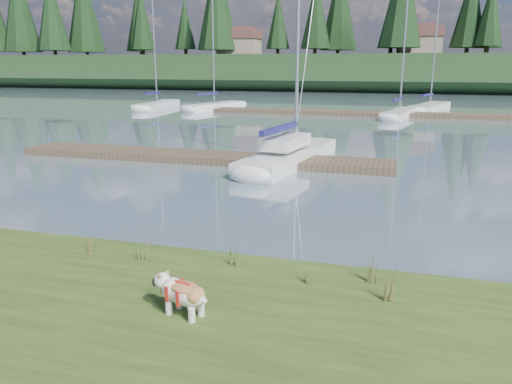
% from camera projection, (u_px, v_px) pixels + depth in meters
% --- Properties ---
extents(ground, '(200.00, 200.00, 0.00)m').
position_uv_depth(ground, '(348.00, 115.00, 39.47)').
color(ground, gray).
rests_on(ground, ground).
extents(ridge, '(200.00, 20.00, 5.00)m').
position_uv_depth(ridge, '(378.00, 73.00, 78.83)').
color(ridge, black).
rests_on(ridge, ground).
extents(bulldog, '(0.97, 0.55, 0.57)m').
position_uv_depth(bulldog, '(183.00, 292.00, 7.33)').
color(bulldog, silver).
rests_on(bulldog, bank).
extents(sailboat_main, '(2.96, 8.45, 11.99)m').
position_uv_depth(sailboat_main, '(295.00, 151.00, 20.81)').
color(sailboat_main, silver).
rests_on(sailboat_main, ground).
extents(dock_near, '(16.00, 2.00, 0.30)m').
position_uv_depth(dock_near, '(200.00, 157.00, 20.99)').
color(dock_near, '#4C3D2C').
rests_on(dock_near, ground).
extents(dock_far, '(26.00, 2.20, 0.30)m').
position_uv_depth(dock_far, '(374.00, 114.00, 38.89)').
color(dock_far, '#4C3D2C').
rests_on(dock_far, ground).
extents(sailboat_bg_0, '(2.22, 8.31, 11.88)m').
position_uv_depth(sailboat_bg_0, '(160.00, 104.00, 46.02)').
color(sailboat_bg_0, silver).
rests_on(sailboat_bg_0, ground).
extents(sailboat_bg_1, '(4.10, 7.81, 11.61)m').
position_uv_depth(sailboat_bg_1, '(219.00, 105.00, 44.69)').
color(sailboat_bg_1, silver).
rests_on(sailboat_bg_1, ground).
extents(sailboat_bg_2, '(2.94, 7.42, 11.02)m').
position_uv_depth(sailboat_bg_2, '(401.00, 112.00, 38.14)').
color(sailboat_bg_2, silver).
rests_on(sailboat_bg_2, ground).
extents(sailboat_bg_3, '(4.16, 8.55, 12.35)m').
position_uv_depth(sailboat_bg_3, '(432.00, 106.00, 43.82)').
color(sailboat_bg_3, silver).
rests_on(sailboat_bg_3, ground).
extents(weed_0, '(0.17, 0.14, 0.71)m').
position_uv_depth(weed_0, '(143.00, 245.00, 9.38)').
color(weed_0, '#475B23').
rests_on(weed_0, bank).
extents(weed_1, '(0.17, 0.14, 0.51)m').
position_uv_depth(weed_1, '(234.00, 255.00, 9.11)').
color(weed_1, '#475B23').
rests_on(weed_1, bank).
extents(weed_2, '(0.17, 0.14, 0.72)m').
position_uv_depth(weed_2, '(392.00, 284.00, 7.73)').
color(weed_2, '#475B23').
rests_on(weed_2, bank).
extents(weed_3, '(0.17, 0.14, 0.46)m').
position_uv_depth(weed_3, '(90.00, 244.00, 9.75)').
color(weed_3, '#475B23').
rests_on(weed_3, bank).
extents(weed_4, '(0.17, 0.14, 0.50)m').
position_uv_depth(weed_4, '(309.00, 272.00, 8.42)').
color(weed_4, '#475B23').
rests_on(weed_4, bank).
extents(weed_5, '(0.17, 0.14, 0.71)m').
position_uv_depth(weed_5, '(374.00, 266.00, 8.44)').
color(weed_5, '#475B23').
rests_on(weed_5, bank).
extents(mud_lip, '(60.00, 0.50, 0.14)m').
position_uv_depth(mud_lip, '(183.00, 262.00, 10.07)').
color(mud_lip, '#33281C').
rests_on(mud_lip, ground).
extents(conifer_0, '(5.72, 5.72, 14.15)m').
position_uv_depth(conifer_0, '(51.00, 11.00, 85.55)').
color(conifer_0, '#382619').
rests_on(conifer_0, ridge).
extents(conifer_1, '(4.40, 4.40, 11.30)m').
position_uv_depth(conifer_1, '(142.00, 19.00, 85.56)').
color(conifer_1, '#382619').
rests_on(conifer_1, ridge).
extents(conifer_2, '(6.60, 6.60, 16.05)m').
position_uv_depth(conifer_2, '(217.00, 0.00, 78.16)').
color(conifer_2, '#382619').
rests_on(conifer_2, ridge).
extents(conifer_3, '(4.84, 4.84, 12.25)m').
position_uv_depth(conifer_3, '(316.00, 12.00, 78.28)').
color(conifer_3, '#382619').
rests_on(conifer_3, ridge).
extents(conifer_5, '(3.96, 3.96, 10.35)m').
position_uv_depth(conifer_5, '(490.00, 13.00, 69.90)').
color(conifer_5, '#382619').
rests_on(conifer_5, ridge).
extents(house_0, '(6.30, 5.30, 4.65)m').
position_uv_depth(house_0, '(240.00, 42.00, 80.77)').
color(house_0, gray).
rests_on(house_0, ridge).
extents(house_1, '(6.30, 5.30, 4.65)m').
position_uv_depth(house_1, '(421.00, 40.00, 74.14)').
color(house_1, gray).
rests_on(house_1, ridge).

